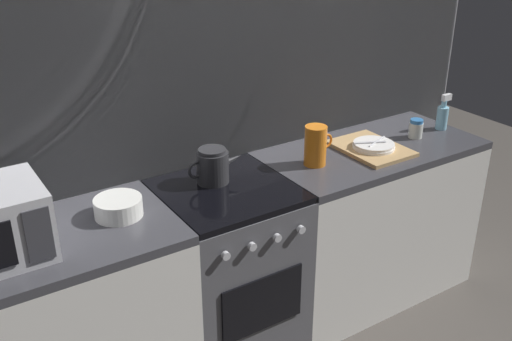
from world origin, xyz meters
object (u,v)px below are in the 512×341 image
object	(u,v)px
dish_pile	(372,147)
spray_bottle	(443,116)
stove_unit	(228,271)
pitcher	(316,145)
kettle	(213,166)
mixing_bowl	(118,207)
spice_jar	(416,129)

from	to	relation	value
dish_pile	spray_bottle	size ratio (longest dim) A/B	1.97
stove_unit	pitcher	world-z (taller)	pitcher
kettle	mixing_bowl	xyz separation A→B (m)	(-0.49, -0.07, -0.04)
spray_bottle	spice_jar	bearing A→B (deg)	-176.67
spray_bottle	stove_unit	bearing A→B (deg)	179.69
pitcher	spice_jar	bearing A→B (deg)	-1.39
stove_unit	kettle	bearing A→B (deg)	99.25
pitcher	dish_pile	size ratio (longest dim) A/B	0.50
dish_pile	spray_bottle	bearing A→B (deg)	2.17
kettle	dish_pile	xyz separation A→B (m)	(0.88, -0.12, -0.06)
mixing_bowl	spice_jar	world-z (taller)	spice_jar
pitcher	spice_jar	xyz separation A→B (m)	(0.69, -0.02, -0.05)
mixing_bowl	dish_pile	xyz separation A→B (m)	(1.36, -0.06, -0.02)
stove_unit	kettle	distance (m)	0.54
stove_unit	spray_bottle	world-z (taller)	spray_bottle
kettle	mixing_bowl	world-z (taller)	kettle
mixing_bowl	stove_unit	bearing A→B (deg)	-3.10
kettle	spray_bottle	bearing A→B (deg)	-4.13
pitcher	kettle	bearing A→B (deg)	169.16
stove_unit	spice_jar	xyz separation A→B (m)	(1.19, -0.02, 0.50)
stove_unit	kettle	world-z (taller)	kettle
kettle	pitcher	bearing A→B (deg)	-10.84
stove_unit	kettle	size ratio (longest dim) A/B	3.16
spray_bottle	dish_pile	bearing A→B (deg)	-177.83
stove_unit	pitcher	distance (m)	0.75
mixing_bowl	spice_jar	xyz separation A→B (m)	(1.69, -0.05, 0.01)
pitcher	dish_pile	bearing A→B (deg)	-3.95
mixing_bowl	spray_bottle	distance (m)	1.92
stove_unit	pitcher	bearing A→B (deg)	-0.47
spice_jar	kettle	bearing A→B (deg)	174.49
pitcher	spice_jar	world-z (taller)	pitcher
mixing_bowl	spray_bottle	size ratio (longest dim) A/B	0.99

